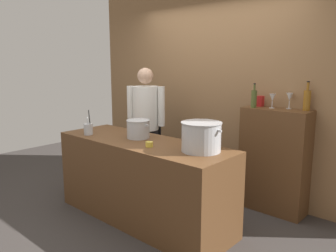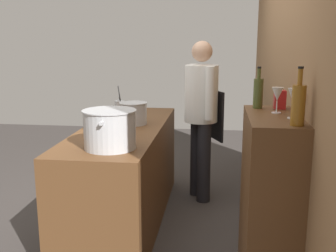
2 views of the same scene
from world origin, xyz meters
The scene contains 14 objects.
ground_plane centered at (0.00, 0.00, 0.00)m, with size 8.00×8.00×0.00m, color #383330.
brick_back_panel centered at (0.00, 1.40, 1.50)m, with size 4.40×0.10×3.00m, color olive.
prep_counter centered at (0.00, 0.00, 0.45)m, with size 2.11×0.70×0.90m, color brown.
bar_cabinet centered at (0.96, 1.19, 0.61)m, with size 0.76×0.32×1.21m, color brown.
chef centered at (-0.64, 0.68, 0.96)m, with size 0.49×0.41×1.66m.
stockpot_large centered at (0.72, 0.08, 1.04)m, with size 0.45×0.39×0.28m.
stockpot_small centered at (-0.13, 0.07, 1.00)m, with size 0.32×0.26×0.20m.
utensil_crock centered at (-0.69, -0.20, 0.97)m, with size 0.10×0.10×0.29m.
butter_jar centered at (0.24, -0.13, 0.93)m, with size 0.08×0.08×0.05m, color yellow.
wine_bottle_olive centered at (0.71, 1.11, 1.32)m, with size 0.07×0.07×0.28m.
wine_bottle_amber centered at (1.25, 1.28, 1.33)m, with size 0.07×0.07×0.32m.
wine_glass_short centered at (0.89, 1.22, 1.33)m, with size 0.07×0.07×0.16m.
wine_glass_tall centered at (1.06, 1.29, 1.34)m, with size 0.07×0.07×0.18m.
spice_tin_red centered at (0.71, 1.26, 1.28)m, with size 0.08×0.08×0.12m, color red.
Camera 1 is at (2.57, -2.44, 1.74)m, focal length 36.07 mm.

